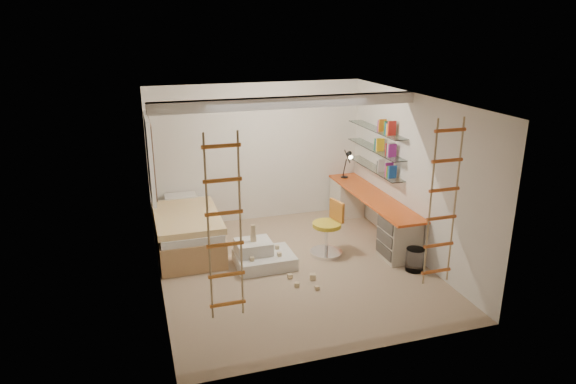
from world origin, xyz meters
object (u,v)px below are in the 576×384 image
object	(u,v)px
swivel_chair	(328,235)
play_platform	(261,256)
desk	(371,213)
bed	(187,230)

from	to	relation	value
swivel_chair	play_platform	xyz separation A→B (m)	(-1.14, -0.07, -0.18)
desk	play_platform	distance (m)	2.27
bed	swivel_chair	xyz separation A→B (m)	(2.17, -0.90, 0.00)
bed	play_platform	world-z (taller)	bed
bed	play_platform	size ratio (longest dim) A/B	2.22
desk	play_platform	world-z (taller)	desk
swivel_chair	play_platform	world-z (taller)	swivel_chair
bed	play_platform	bearing A→B (deg)	-43.52
bed	swivel_chair	distance (m)	2.35
desk	swivel_chair	xyz separation A→B (m)	(-1.03, -0.54, -0.07)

